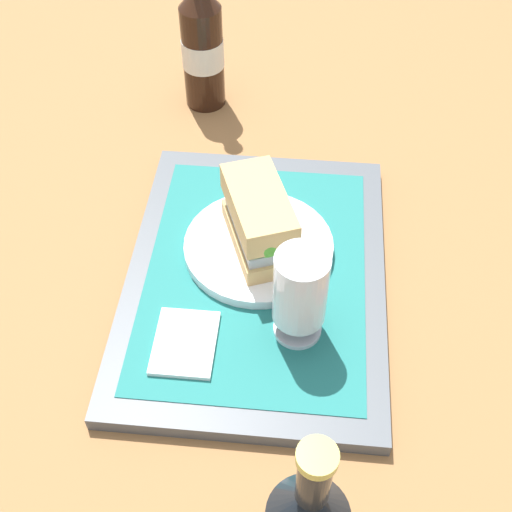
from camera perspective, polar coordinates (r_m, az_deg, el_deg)
name	(u,v)px	position (r m, az deg, el deg)	size (l,w,h in m)	color
ground_plane	(256,282)	(0.85, 0.00, -2.21)	(3.00, 3.00, 0.00)	olive
tray	(256,277)	(0.85, 0.00, -1.79)	(0.44, 0.32, 0.02)	#4C5156
placemat	(256,272)	(0.84, 0.00, -1.33)	(0.38, 0.27, 0.00)	#1E6B66
plate	(255,246)	(0.86, -0.09, 0.82)	(0.19, 0.19, 0.01)	white
sandwich	(256,221)	(0.82, -0.03, 3.01)	(0.14, 0.11, 0.08)	tan
beer_glass	(300,292)	(0.73, 3.76, -3.09)	(0.06, 0.06, 0.12)	silver
napkin_folded	(185,343)	(0.77, -6.03, -7.32)	(0.09, 0.07, 0.01)	white
second_bottle	(202,45)	(1.08, -4.58, 17.44)	(0.07, 0.07, 0.27)	black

